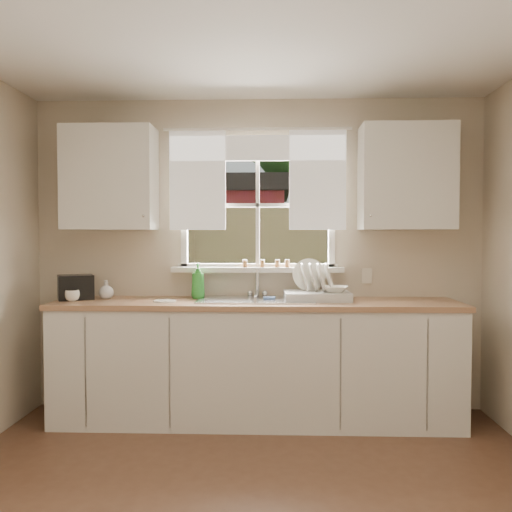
{
  "coord_description": "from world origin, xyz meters",
  "views": [
    {
      "loc": [
        0.14,
        -2.39,
        1.39
      ],
      "look_at": [
        0.0,
        1.65,
        1.25
      ],
      "focal_mm": 38.0,
      "sensor_mm": 36.0,
      "label": 1
    }
  ],
  "objects_px": {
    "dish_rack": "(316,291)",
    "black_appliance": "(76,287)",
    "soap_bottle_a": "(198,281)",
    "cup": "(72,296)"
  },
  "relations": [
    {
      "from": "dish_rack",
      "to": "black_appliance",
      "type": "bearing_deg",
      "value": -179.76
    },
    {
      "from": "dish_rack",
      "to": "black_appliance",
      "type": "xyz_separation_m",
      "value": [
        -1.86,
        -0.01,
        0.03
      ]
    },
    {
      "from": "dish_rack",
      "to": "soap_bottle_a",
      "type": "bearing_deg",
      "value": 175.47
    },
    {
      "from": "soap_bottle_a",
      "to": "dish_rack",
      "type": "bearing_deg",
      "value": 0.76
    },
    {
      "from": "cup",
      "to": "black_appliance",
      "type": "distance_m",
      "value": 0.15
    },
    {
      "from": "black_appliance",
      "to": "dish_rack",
      "type": "bearing_deg",
      "value": -24.55
    },
    {
      "from": "cup",
      "to": "soap_bottle_a",
      "type": "bearing_deg",
      "value": 14.9
    },
    {
      "from": "soap_bottle_a",
      "to": "black_appliance",
      "type": "bearing_deg",
      "value": -169.8
    },
    {
      "from": "dish_rack",
      "to": "cup",
      "type": "distance_m",
      "value": 1.84
    },
    {
      "from": "soap_bottle_a",
      "to": "cup",
      "type": "bearing_deg",
      "value": -161.4
    }
  ]
}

